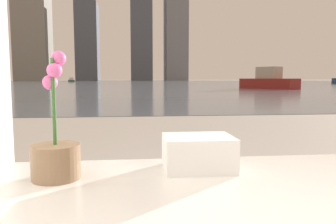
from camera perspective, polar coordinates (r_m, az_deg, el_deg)
potted_orchid at (r=1.12m, az=-18.97°, el=-6.48°), size 0.15×0.15×0.41m
towel_stack at (r=1.17m, az=5.29°, el=-7.09°), size 0.24×0.19×0.12m
harbor_water at (r=62.16m, az=-5.73°, el=5.12°), size 180.00×110.00×0.01m
harbor_boat_0 at (r=73.89m, az=-16.48°, el=5.30°), size 1.78×2.77×0.98m
harbor_boat_1 at (r=26.94m, az=17.13°, el=5.17°), size 3.75×4.68×1.71m
skyline_tower_2 at (r=119.84m, az=-13.82°, el=11.72°), size 7.14×11.75×26.58m
skyline_tower_4 at (r=120.25m, az=1.34°, el=13.75°), size 7.63×11.54×34.46m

